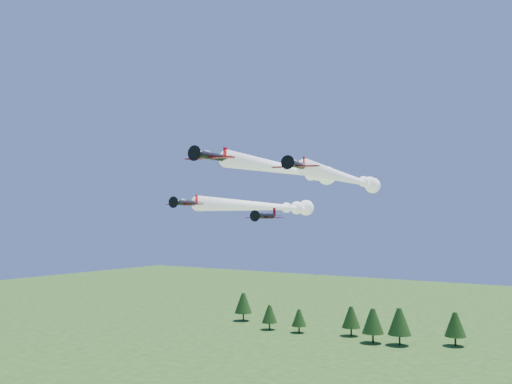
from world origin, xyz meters
The scene contains 5 objects.
plane_lead centered at (0.45, 15.46, 48.69)m, with size 8.61×46.78×3.70m.
plane_left centered at (-12.82, 28.74, 42.67)m, with size 10.49×55.13×3.70m.
plane_right centered at (3.02, 34.65, 48.08)m, with size 15.75×61.07×3.70m.
plane_slot centered at (-0.62, 7.86, 40.56)m, with size 6.70×7.27×2.35m.
treeline centered at (2.91, 109.22, 6.66)m, with size 174.30×17.37×11.76m.
Camera 1 is at (50.66, -71.85, 39.95)m, focal length 40.00 mm.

